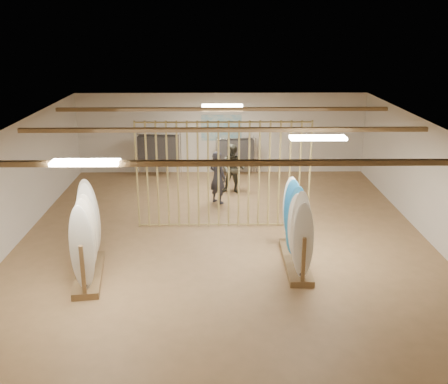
{
  "coord_description": "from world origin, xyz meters",
  "views": [
    {
      "loc": [
        -0.18,
        -11.99,
        5.11
      ],
      "look_at": [
        0.0,
        0.0,
        1.2
      ],
      "focal_mm": 42.0,
      "sensor_mm": 36.0,
      "label": 1
    }
  ],
  "objects_px": {
    "clothing_rack_b": "(236,151)",
    "shopper_a": "(218,174)",
    "clothing_rack_a": "(158,149)",
    "shopper_b": "(233,166)",
    "rack_left": "(87,249)",
    "rack_right": "(296,238)"
  },
  "relations": [
    {
      "from": "rack_right",
      "to": "clothing_rack_a",
      "type": "bearing_deg",
      "value": 119.28
    },
    {
      "from": "clothing_rack_b",
      "to": "clothing_rack_a",
      "type": "bearing_deg",
      "value": 172.95
    },
    {
      "from": "clothing_rack_a",
      "to": "clothing_rack_b",
      "type": "xyz_separation_m",
      "value": [
        2.62,
        0.1,
        -0.11
      ]
    },
    {
      "from": "clothing_rack_b",
      "to": "shopper_a",
      "type": "bearing_deg",
      "value": -112.38
    },
    {
      "from": "clothing_rack_a",
      "to": "rack_right",
      "type": "bearing_deg",
      "value": -56.93
    },
    {
      "from": "rack_right",
      "to": "shopper_b",
      "type": "xyz_separation_m",
      "value": [
        -1.22,
        5.07,
        0.27
      ]
    },
    {
      "from": "shopper_a",
      "to": "shopper_b",
      "type": "height_order",
      "value": "shopper_a"
    },
    {
      "from": "clothing_rack_a",
      "to": "shopper_b",
      "type": "relative_size",
      "value": 0.88
    },
    {
      "from": "rack_left",
      "to": "clothing_rack_b",
      "type": "bearing_deg",
      "value": 57.68
    },
    {
      "from": "clothing_rack_b",
      "to": "rack_left",
      "type": "bearing_deg",
      "value": -123.46
    },
    {
      "from": "rack_left",
      "to": "rack_right",
      "type": "xyz_separation_m",
      "value": [
        4.41,
        0.57,
        -0.03
      ]
    },
    {
      "from": "clothing_rack_a",
      "to": "rack_left",
      "type": "bearing_deg",
      "value": -91.08
    },
    {
      "from": "rack_left",
      "to": "clothing_rack_a",
      "type": "height_order",
      "value": "rack_left"
    },
    {
      "from": "clothing_rack_a",
      "to": "shopper_a",
      "type": "xyz_separation_m",
      "value": [
        1.99,
        -2.62,
        -0.13
      ]
    },
    {
      "from": "clothing_rack_b",
      "to": "shopper_a",
      "type": "height_order",
      "value": "shopper_a"
    },
    {
      "from": "rack_left",
      "to": "shopper_b",
      "type": "xyz_separation_m",
      "value": [
        3.19,
        5.63,
        0.24
      ]
    },
    {
      "from": "rack_left",
      "to": "shopper_a",
      "type": "bearing_deg",
      "value": 52.01
    },
    {
      "from": "rack_right",
      "to": "clothing_rack_b",
      "type": "xyz_separation_m",
      "value": [
        -1.07,
        6.89,
        0.29
      ]
    },
    {
      "from": "rack_right",
      "to": "shopper_b",
      "type": "distance_m",
      "value": 5.22
    },
    {
      "from": "rack_left",
      "to": "clothing_rack_b",
      "type": "distance_m",
      "value": 8.17
    },
    {
      "from": "clothing_rack_b",
      "to": "shopper_b",
      "type": "xyz_separation_m",
      "value": [
        -0.15,
        -1.82,
        -0.02
      ]
    },
    {
      "from": "clothing_rack_a",
      "to": "shopper_b",
      "type": "xyz_separation_m",
      "value": [
        2.47,
        -1.72,
        -0.13
      ]
    }
  ]
}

